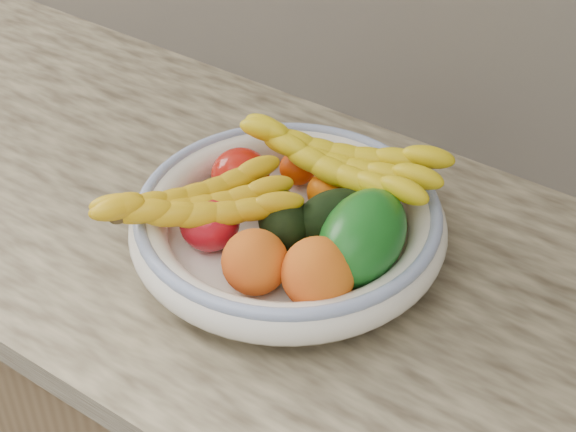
% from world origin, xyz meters
% --- Properties ---
extents(fruit_bowl, '(0.39, 0.39, 0.08)m').
position_xyz_m(fruit_bowl, '(0.00, 1.66, 0.95)').
color(fruit_bowl, white).
rests_on(fruit_bowl, kitchen_counter).
extents(clementine_back_left, '(0.05, 0.05, 0.04)m').
position_xyz_m(clementine_back_left, '(-0.05, 1.76, 0.95)').
color(clementine_back_left, '#F94E05').
rests_on(clementine_back_left, fruit_bowl).
extents(clementine_back_right, '(0.07, 0.07, 0.05)m').
position_xyz_m(clementine_back_right, '(0.04, 1.75, 0.95)').
color(clementine_back_right, '#E15404').
rests_on(clementine_back_right, fruit_bowl).
extents(clementine_back_mid, '(0.07, 0.07, 0.05)m').
position_xyz_m(clementine_back_mid, '(0.01, 1.74, 0.95)').
color(clementine_back_mid, orange).
rests_on(clementine_back_mid, fruit_bowl).
extents(tomato_left, '(0.09, 0.09, 0.07)m').
position_xyz_m(tomato_left, '(-0.10, 1.69, 0.96)').
color(tomato_left, '#B1150D').
rests_on(tomato_left, fruit_bowl).
extents(tomato_near_left, '(0.08, 0.08, 0.07)m').
position_xyz_m(tomato_near_left, '(-0.07, 1.59, 0.96)').
color(tomato_near_left, red).
rests_on(tomato_near_left, fruit_bowl).
extents(avocado_center, '(0.11, 0.11, 0.06)m').
position_xyz_m(avocado_center, '(0.00, 1.65, 0.96)').
color(avocado_center, black).
rests_on(avocado_center, fruit_bowl).
extents(avocado_right, '(0.11, 0.12, 0.07)m').
position_xyz_m(avocado_right, '(0.05, 1.69, 0.96)').
color(avocado_right, black).
rests_on(avocado_right, fruit_bowl).
extents(green_mango, '(0.14, 0.16, 0.13)m').
position_xyz_m(green_mango, '(0.10, 1.66, 0.98)').
color(green_mango, '#105816').
rests_on(green_mango, fruit_bowl).
extents(peach_front, '(0.10, 0.10, 0.08)m').
position_xyz_m(peach_front, '(0.02, 1.56, 0.97)').
color(peach_front, orange).
rests_on(peach_front, fruit_bowl).
extents(peach_right, '(0.11, 0.11, 0.08)m').
position_xyz_m(peach_right, '(0.09, 1.59, 0.97)').
color(peach_right, orange).
rests_on(peach_right, fruit_bowl).
extents(banana_bunch_back, '(0.30, 0.14, 0.08)m').
position_xyz_m(banana_bunch_back, '(0.01, 1.75, 0.99)').
color(banana_bunch_back, yellow).
rests_on(banana_bunch_back, fruit_bowl).
extents(banana_bunch_front, '(0.24, 0.28, 0.07)m').
position_xyz_m(banana_bunch_front, '(-0.08, 1.59, 0.98)').
color(banana_bunch_front, gold).
rests_on(banana_bunch_front, fruit_bowl).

